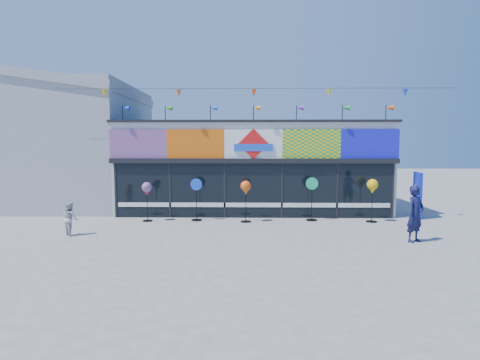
{
  "coord_description": "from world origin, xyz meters",
  "views": [
    {
      "loc": [
        -0.26,
        -12.16,
        2.97
      ],
      "look_at": [
        -0.53,
        2.0,
        1.72
      ],
      "focal_mm": 28.0,
      "sensor_mm": 36.0,
      "label": 1
    }
  ],
  "objects_px": {
    "spinner_2": "(246,189)",
    "adult_man": "(415,214)",
    "spinner_0": "(147,190)",
    "spinner_1": "(196,198)",
    "spinner_3": "(312,198)",
    "child": "(70,218)",
    "spinner_4": "(372,188)",
    "blue_sign": "(417,195)"
  },
  "relations": [
    {
      "from": "spinner_4",
      "to": "child",
      "type": "height_order",
      "value": "spinner_4"
    },
    {
      "from": "blue_sign",
      "to": "spinner_3",
      "type": "height_order",
      "value": "blue_sign"
    },
    {
      "from": "spinner_0",
      "to": "spinner_1",
      "type": "height_order",
      "value": "spinner_1"
    },
    {
      "from": "spinner_1",
      "to": "spinner_2",
      "type": "bearing_deg",
      "value": -8.14
    },
    {
      "from": "spinner_1",
      "to": "adult_man",
      "type": "height_order",
      "value": "adult_man"
    },
    {
      "from": "spinner_3",
      "to": "adult_man",
      "type": "xyz_separation_m",
      "value": [
        2.65,
        -3.39,
        -0.04
      ]
    },
    {
      "from": "spinner_2",
      "to": "spinner_3",
      "type": "bearing_deg",
      "value": 7.72
    },
    {
      "from": "blue_sign",
      "to": "spinner_2",
      "type": "xyz_separation_m",
      "value": [
        -7.22,
        -1.09,
        0.36
      ]
    },
    {
      "from": "spinner_1",
      "to": "blue_sign",
      "type": "bearing_deg",
      "value": 4.97
    },
    {
      "from": "spinner_3",
      "to": "blue_sign",
      "type": "bearing_deg",
      "value": 9.06
    },
    {
      "from": "spinner_0",
      "to": "spinner_4",
      "type": "relative_size",
      "value": 0.92
    },
    {
      "from": "blue_sign",
      "to": "spinner_3",
      "type": "distance_m",
      "value": 4.62
    },
    {
      "from": "spinner_0",
      "to": "spinner_1",
      "type": "xyz_separation_m",
      "value": [
        1.96,
        0.2,
        -0.36
      ]
    },
    {
      "from": "spinner_4",
      "to": "spinner_2",
      "type": "bearing_deg",
      "value": -178.92
    },
    {
      "from": "adult_man",
      "to": "child",
      "type": "height_order",
      "value": "adult_man"
    },
    {
      "from": "spinner_2",
      "to": "spinner_4",
      "type": "distance_m",
      "value": 5.0
    },
    {
      "from": "adult_man",
      "to": "child",
      "type": "xyz_separation_m",
      "value": [
        -11.25,
        0.71,
        -0.33
      ]
    },
    {
      "from": "spinner_1",
      "to": "adult_man",
      "type": "xyz_separation_m",
      "value": [
        7.32,
        -3.31,
        -0.01
      ]
    },
    {
      "from": "spinner_4",
      "to": "adult_man",
      "type": "relative_size",
      "value": 0.96
    },
    {
      "from": "spinner_3",
      "to": "spinner_0",
      "type": "bearing_deg",
      "value": -177.65
    },
    {
      "from": "blue_sign",
      "to": "spinner_1",
      "type": "bearing_deg",
      "value": -164.72
    },
    {
      "from": "adult_man",
      "to": "child",
      "type": "distance_m",
      "value": 11.28
    },
    {
      "from": "spinner_2",
      "to": "spinner_3",
      "type": "height_order",
      "value": "spinner_3"
    },
    {
      "from": "spinner_2",
      "to": "adult_man",
      "type": "xyz_separation_m",
      "value": [
        5.32,
        -3.02,
        -0.43
      ]
    },
    {
      "from": "spinner_2",
      "to": "child",
      "type": "distance_m",
      "value": 6.41
    },
    {
      "from": "spinner_1",
      "to": "spinner_2",
      "type": "height_order",
      "value": "spinner_1"
    },
    {
      "from": "spinner_0",
      "to": "adult_man",
      "type": "relative_size",
      "value": 0.89
    },
    {
      "from": "spinner_4",
      "to": "child",
      "type": "xyz_separation_m",
      "value": [
        -10.93,
        -2.41,
        -0.81
      ]
    },
    {
      "from": "spinner_0",
      "to": "spinner_4",
      "type": "height_order",
      "value": "spinner_4"
    },
    {
      "from": "spinner_1",
      "to": "spinner_4",
      "type": "distance_m",
      "value": 7.02
    },
    {
      "from": "adult_man",
      "to": "child",
      "type": "bearing_deg",
      "value": 144.26
    },
    {
      "from": "spinner_0",
      "to": "child",
      "type": "relative_size",
      "value": 1.4
    },
    {
      "from": "spinner_0",
      "to": "child",
      "type": "bearing_deg",
      "value": -129.42
    },
    {
      "from": "spinner_3",
      "to": "adult_man",
      "type": "relative_size",
      "value": 0.98
    },
    {
      "from": "spinner_0",
      "to": "adult_man",
      "type": "xyz_separation_m",
      "value": [
        9.27,
        -3.11,
        -0.37
      ]
    },
    {
      "from": "spinner_0",
      "to": "child",
      "type": "height_order",
      "value": "spinner_0"
    },
    {
      "from": "spinner_3",
      "to": "child",
      "type": "relative_size",
      "value": 1.55
    },
    {
      "from": "spinner_0",
      "to": "spinner_3",
      "type": "bearing_deg",
      "value": 2.35
    },
    {
      "from": "spinner_0",
      "to": "child",
      "type": "distance_m",
      "value": 3.19
    },
    {
      "from": "spinner_1",
      "to": "spinner_3",
      "type": "relative_size",
      "value": 0.97
    },
    {
      "from": "spinner_2",
      "to": "adult_man",
      "type": "bearing_deg",
      "value": -29.62
    },
    {
      "from": "child",
      "to": "spinner_0",
      "type": "bearing_deg",
      "value": -88.28
    }
  ]
}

